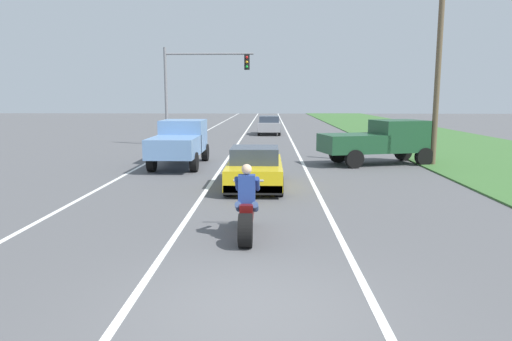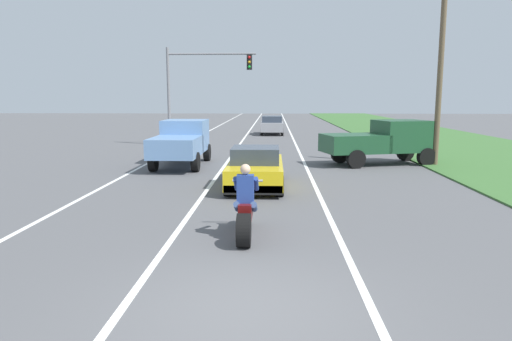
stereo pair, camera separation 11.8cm
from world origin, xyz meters
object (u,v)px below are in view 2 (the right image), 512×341
sports_car_yellow (256,168)px  pickup_truck_left_lane_light_blue (182,141)px  pickup_truck_right_shoulder_dark_green (382,140)px  distant_car_far_ahead (272,125)px  motorcycle_with_rider (245,211)px  traffic_light_mast_near (196,80)px

sports_car_yellow → pickup_truck_left_lane_light_blue: pickup_truck_left_lane_light_blue is taller
sports_car_yellow → pickup_truck_left_lane_light_blue: (-3.44, 4.74, 0.48)m
sports_car_yellow → pickup_truck_right_shoulder_dark_green: bearing=45.5°
pickup_truck_left_lane_light_blue → distant_car_far_ahead: (3.91, 17.70, -0.33)m
motorcycle_with_rider → traffic_light_mast_near: size_ratio=0.37×
sports_car_yellow → pickup_truck_left_lane_light_blue: 5.88m
pickup_truck_right_shoulder_dark_green → sports_car_yellow: bearing=-134.5°
motorcycle_with_rider → pickup_truck_right_shoulder_dark_green: 12.67m
motorcycle_with_rider → sports_car_yellow: 5.87m
sports_car_yellow → pickup_truck_right_shoulder_dark_green: 7.80m
pickup_truck_left_lane_light_blue → traffic_light_mast_near: traffic_light_mast_near is taller
pickup_truck_left_lane_light_blue → pickup_truck_right_shoulder_dark_green: 8.94m
distant_car_far_ahead → sports_car_yellow: bearing=-91.2°
traffic_light_mast_near → distant_car_far_ahead: 10.69m
motorcycle_with_rider → traffic_light_mast_near: (-4.15, 19.25, 3.46)m
sports_car_yellow → pickup_truck_right_shoulder_dark_green: size_ratio=0.84×
sports_car_yellow → traffic_light_mast_near: 14.42m
pickup_truck_right_shoulder_dark_green → distant_car_far_ahead: pickup_truck_right_shoulder_dark_green is taller
pickup_truck_left_lane_light_blue → motorcycle_with_rider: bearing=-72.0°
motorcycle_with_rider → traffic_light_mast_near: bearing=102.2°
sports_car_yellow → traffic_light_mast_near: (-4.15, 13.38, 3.43)m
distant_car_far_ahead → pickup_truck_left_lane_light_blue: bearing=-102.4°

